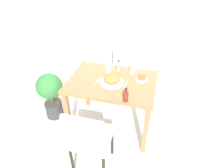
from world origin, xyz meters
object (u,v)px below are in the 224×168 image
chair_near (89,139)px  side_plate (142,78)px  chair_far (124,68)px  sauce_bottle (119,67)px  drink_cup (108,69)px  juice_glass (132,68)px  condiment_bottle (126,96)px  potted_plant_left (50,92)px  food_plate (112,80)px

chair_near → side_plate: bearing=-116.0°
chair_far → side_plate: bearing=-61.7°
chair_far → chair_near: bearing=-92.6°
chair_far → sauce_bottle: size_ratio=5.27×
drink_cup → side_plate: bearing=-11.5°
juice_glass → chair_far: bearing=111.8°
chair_far → sauce_bottle: 0.60m
condiment_bottle → potted_plant_left: (-1.13, 0.31, -0.40)m
side_plate → potted_plant_left: 1.30m
chair_near → juice_glass: size_ratio=6.45×
food_plate → juice_glass: (0.20, 0.28, 0.03)m
drink_cup → sauce_bottle: size_ratio=0.45×
drink_cup → sauce_bottle: sauce_bottle is taller
juice_glass → chair_near: bearing=-105.4°
side_plate → potted_plant_left: side_plate is taller
sauce_bottle → juice_glass: bearing=3.8°
side_plate → sauce_bottle: 0.35m
side_plate → juice_glass: 0.20m
chair_near → chair_far: bearing=-92.6°
sauce_bottle → condiment_bottle: (0.21, -0.56, 0.00)m
condiment_bottle → drink_cup: bearing=122.2°
food_plate → potted_plant_left: size_ratio=0.39×
food_plate → potted_plant_left: (-0.90, 0.02, -0.37)m
juice_glass → potted_plant_left: 1.20m
chair_far → condiment_bottle: 1.15m
sauce_bottle → condiment_bottle: bearing=-69.7°
sauce_bottle → condiment_bottle: 0.60m
food_plate → side_plate: 0.37m
chair_far → side_plate: 0.77m
drink_cup → condiment_bottle: size_ratio=0.45×
chair_far → food_plate: bearing=-89.9°
sauce_bottle → chair_near: bearing=-95.1°
chair_far → condiment_bottle: condiment_bottle is taller
juice_glass → condiment_bottle: size_ratio=0.82×
food_plate → juice_glass: 0.35m
sauce_bottle → condiment_bottle: size_ratio=1.00×
chair_near → condiment_bottle: (0.29, 0.39, 0.31)m
food_plate → juice_glass: juice_glass is taller
chair_near → condiment_bottle: condiment_bottle is taller
side_plate → drink_cup: size_ratio=2.00×
chair_near → potted_plant_left: (-0.83, 0.70, -0.08)m
sauce_bottle → potted_plant_left: 1.03m
food_plate → drink_cup: food_plate is taller
juice_glass → sauce_bottle: bearing=-176.2°
food_plate → side_plate: bearing=24.2°
drink_cup → sauce_bottle: bearing=12.5°
chair_far → drink_cup: chair_far is taller
food_plate → juice_glass: bearing=55.0°
food_plate → potted_plant_left: bearing=179.0°
chair_far → side_plate: (0.34, -0.63, 0.27)m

